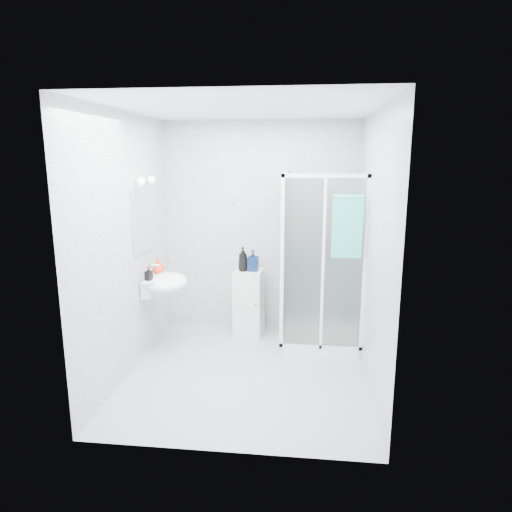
# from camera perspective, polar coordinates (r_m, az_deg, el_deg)

# --- Properties ---
(room) EXTENTS (2.40, 2.60, 2.60)m
(room) POSITION_cam_1_polar(r_m,az_deg,el_deg) (4.41, -1.16, 0.95)
(room) COLOR silver
(room) RESTS_ON ground
(shower_enclosure) EXTENTS (0.90, 0.95, 2.00)m
(shower_enclosure) POSITION_cam_1_polar(r_m,az_deg,el_deg) (5.33, 7.18, -6.60)
(shower_enclosure) COLOR white
(shower_enclosure) RESTS_ON ground
(wall_basin) EXTENTS (0.46, 0.56, 0.35)m
(wall_basin) POSITION_cam_1_polar(r_m,az_deg,el_deg) (5.17, -11.38, -3.32)
(wall_basin) COLOR white
(wall_basin) RESTS_ON ground
(mirror) EXTENTS (0.02, 0.60, 0.70)m
(mirror) POSITION_cam_1_polar(r_m,az_deg,el_deg) (5.09, -13.86, 4.43)
(mirror) COLOR white
(mirror) RESTS_ON room
(vanity_lights) EXTENTS (0.10, 0.40, 0.08)m
(vanity_lights) POSITION_cam_1_polar(r_m,az_deg,el_deg) (5.04, -13.57, 9.16)
(vanity_lights) COLOR silver
(vanity_lights) RESTS_ON room
(wall_hooks) EXTENTS (0.23, 0.06, 0.03)m
(wall_hooks) POSITION_cam_1_polar(r_m,az_deg,el_deg) (5.62, -2.01, 6.73)
(wall_hooks) COLOR silver
(wall_hooks) RESTS_ON room
(storage_cabinet) EXTENTS (0.37, 0.38, 0.82)m
(storage_cabinet) POSITION_cam_1_polar(r_m,az_deg,el_deg) (5.65, -0.89, -5.83)
(storage_cabinet) COLOR white
(storage_cabinet) RESTS_ON ground
(hand_towel) EXTENTS (0.30, 0.04, 0.65)m
(hand_towel) POSITION_cam_1_polar(r_m,az_deg,el_deg) (4.71, 11.32, 3.80)
(hand_towel) COLOR #32BEAB
(hand_towel) RESTS_ON shower_enclosure
(shampoo_bottle_a) EXTENTS (0.14, 0.14, 0.30)m
(shampoo_bottle_a) POSITION_cam_1_polar(r_m,az_deg,el_deg) (5.47, -1.65, -0.38)
(shampoo_bottle_a) COLOR black
(shampoo_bottle_a) RESTS_ON storage_cabinet
(shampoo_bottle_b) EXTENTS (0.13, 0.13, 0.26)m
(shampoo_bottle_b) POSITION_cam_1_polar(r_m,az_deg,el_deg) (5.48, -0.39, -0.57)
(shampoo_bottle_b) COLOR #0A1D40
(shampoo_bottle_b) RESTS_ON storage_cabinet
(soap_dispenser_orange) EXTENTS (0.15, 0.15, 0.17)m
(soap_dispenser_orange) POSITION_cam_1_polar(r_m,az_deg,el_deg) (5.31, -12.16, -1.27)
(soap_dispenser_orange) COLOR #F7361D
(soap_dispenser_orange) RESTS_ON wall_basin
(soap_dispenser_black) EXTENTS (0.09, 0.09, 0.15)m
(soap_dispenser_black) POSITION_cam_1_polar(r_m,az_deg,el_deg) (5.04, -13.28, -2.15)
(soap_dispenser_black) COLOR black
(soap_dispenser_black) RESTS_ON wall_basin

